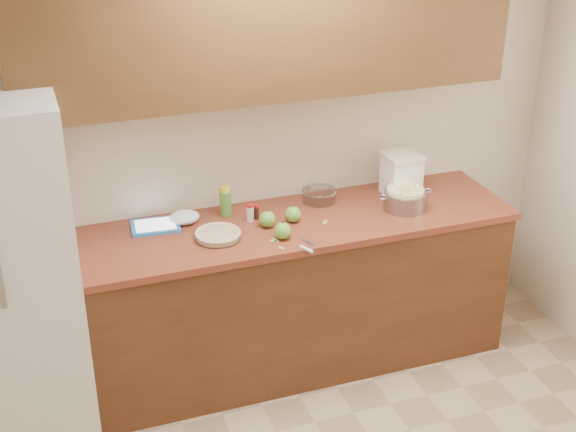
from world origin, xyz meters
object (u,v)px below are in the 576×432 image
object	(u,v)px
pie	(218,235)
colander	(405,199)
tablet	(155,226)
flour_canister	(401,174)

from	to	relation	value
pie	colander	world-z (taller)	colander
tablet	flour_canister	bearing A→B (deg)	2.89
colander	tablet	world-z (taller)	colander
pie	flour_canister	world-z (taller)	flour_canister
flour_canister	tablet	size ratio (longest dim) A/B	0.93
colander	flour_canister	distance (m)	0.20
pie	colander	size ratio (longest dim) A/B	0.76
pie	flour_canister	distance (m)	1.17
pie	colander	xyz separation A→B (m)	(1.09, 0.00, 0.04)
flour_canister	colander	bearing A→B (deg)	-109.29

